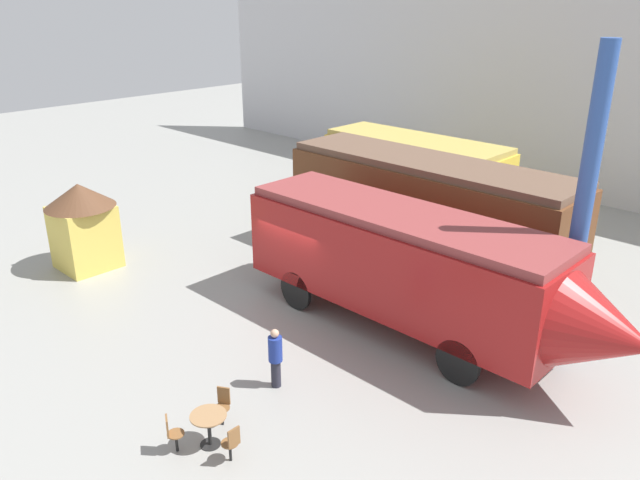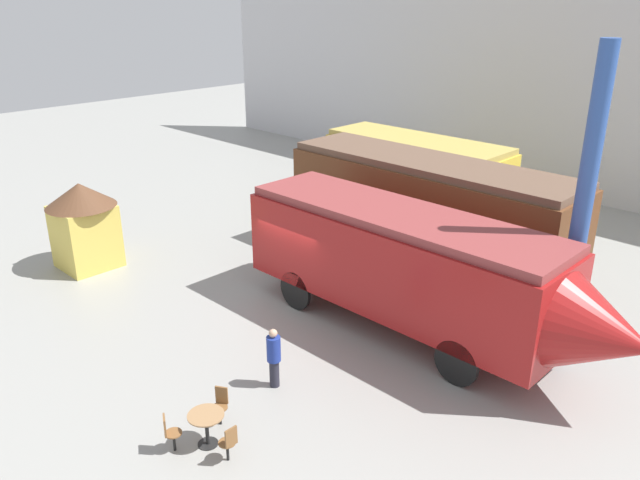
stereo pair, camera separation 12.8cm
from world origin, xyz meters
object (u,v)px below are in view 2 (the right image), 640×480
passenger_coach_wooden (428,206)px  ticket_kiosk (84,221)px  passenger_coach_vintage (416,171)px  streamlined_locomotive (422,267)px  cafe_table_near (206,422)px  visitor_person (274,356)px  cafe_chair_0 (169,431)px

passenger_coach_wooden → ticket_kiosk: 11.70m
passenger_coach_vintage → streamlined_locomotive: size_ratio=0.70×
cafe_table_near → visitor_person: 2.49m
streamlined_locomotive → passenger_coach_vintage: bearing=127.0°
streamlined_locomotive → cafe_table_near: bearing=-94.2°
passenger_coach_vintage → cafe_table_near: passenger_coach_vintage is taller
cafe_table_near → cafe_chair_0: (-0.38, -0.66, -0.06)m
cafe_chair_0 → visitor_person: bearing=33.5°
cafe_table_near → cafe_chair_0: bearing=-119.9°
cafe_table_near → ticket_kiosk: (-10.56, 2.68, 1.10)m
cafe_table_near → cafe_chair_0: cafe_chair_0 is taller
streamlined_locomotive → ticket_kiosk: (-11.06, -4.12, -0.41)m
passenger_coach_wooden → cafe_table_near: 11.08m
passenger_coach_wooden → streamlined_locomotive: passenger_coach_wooden is taller
passenger_coach_vintage → passenger_coach_wooden: passenger_coach_wooden is taller
cafe_table_near → passenger_coach_wooden: bearing=101.1°
passenger_coach_wooden → visitor_person: size_ratio=6.52×
passenger_coach_vintage → cafe_table_near: bearing=-69.3°
streamlined_locomotive → cafe_chair_0: streamlined_locomotive is taller
cafe_table_near → visitor_person: (-0.57, 2.41, 0.27)m
passenger_coach_vintage → cafe_chair_0: (5.24, -15.58, -1.44)m
passenger_coach_wooden → visitor_person: 8.60m
passenger_coach_wooden → cafe_table_near: (2.11, -10.75, -1.66)m
passenger_coach_wooden → ticket_kiosk: (-8.45, -8.08, -0.56)m
cafe_table_near → visitor_person: size_ratio=0.50×
visitor_person → ticket_kiosk: 10.03m
streamlined_locomotive → cafe_table_near: (-0.50, -6.80, -1.51)m
passenger_coach_vintage → ticket_kiosk: size_ratio=2.64×
passenger_coach_wooden → cafe_table_near: passenger_coach_wooden is taller
passenger_coach_vintage → streamlined_locomotive: streamlined_locomotive is taller
passenger_coach_wooden → cafe_table_near: bearing=-78.9°
passenger_coach_wooden → cafe_chair_0: (1.73, -11.41, -1.72)m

